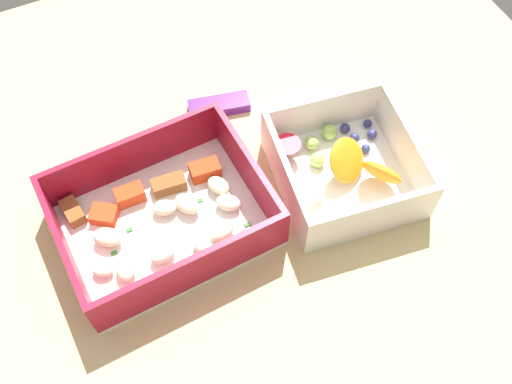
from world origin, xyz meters
TOP-DOWN VIEW (x-y plane):
  - table_surface at (0.00, 0.00)cm, footprint 80.00×80.00cm
  - pasta_container at (-11.18, 1.24)cm, footprint 20.82×16.44cm
  - fruit_bowl at (7.93, -1.60)cm, footprint 15.78×16.17cm
  - candy_bar at (-0.06, 12.84)cm, footprint 7.35×3.86cm

SIDE VIEW (x-z plane):
  - table_surface at x=0.00cm, z-range 0.00..2.00cm
  - candy_bar at x=-0.06cm, z-range 2.00..3.20cm
  - pasta_container at x=-11.18cm, z-range 0.83..6.86cm
  - fruit_bowl at x=7.93cm, z-range 1.16..7.00cm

